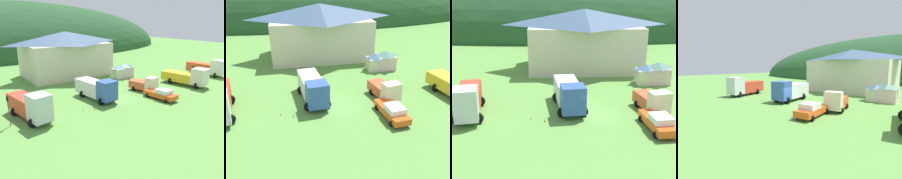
{
  "view_description": "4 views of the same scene",
  "coord_description": "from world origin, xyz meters",
  "views": [
    {
      "loc": [
        -20.11,
        -26.15,
        11.78
      ],
      "look_at": [
        -1.0,
        -0.01,
        1.89
      ],
      "focal_mm": 36.95,
      "sensor_mm": 36.0,
      "label": 1
    },
    {
      "loc": [
        -4.92,
        -26.38,
        15.1
      ],
      "look_at": [
        0.54,
        0.51,
        2.04
      ],
      "focal_mm": 41.63,
      "sensor_mm": 36.0,
      "label": 2
    },
    {
      "loc": [
        -4.15,
        -30.17,
        13.11
      ],
      "look_at": [
        -2.79,
        2.29,
        2.18
      ],
      "focal_mm": 50.87,
      "sensor_mm": 36.0,
      "label": 3
    },
    {
      "loc": [
        16.91,
        -20.51,
        5.75
      ],
      "look_at": [
        -3.02,
        3.09,
        1.74
      ],
      "focal_mm": 29.18,
      "sensor_mm": 36.0,
      "label": 4
    }
  ],
  "objects": [
    {
      "name": "service_pickup_orange",
      "position": [
        5.79,
        -3.48,
        0.83
      ],
      "size": [
        2.68,
        5.41,
        1.66
      ],
      "rotation": [
        0.0,
        0.0,
        -1.48
      ],
      "color": "#E2521A",
      "rests_on": "ground"
    },
    {
      "name": "play_shed_pink",
      "position": [
        10.39,
        10.89,
        1.55
      ],
      "size": [
        3.11,
        2.75,
        3.0
      ],
      "color": "beige",
      "rests_on": "ground"
    },
    {
      "name": "traffic_cone_near_pickup",
      "position": [
        -4.85,
        -1.25,
        0.0
      ],
      "size": [
        0.36,
        0.36,
        0.62
      ],
      "primitive_type": "cone",
      "color": "orange",
      "rests_on": "ground"
    },
    {
      "name": "ground_plane",
      "position": [
        0.0,
        0.0,
        0.0
      ],
      "size": [
        200.0,
        200.0,
        0.0
      ],
      "primitive_type": "plane",
      "color": "#5B9342"
    },
    {
      "name": "depot_building",
      "position": [
        1.14,
        19.8,
        4.83
      ],
      "size": [
        18.43,
        12.11,
        9.38
      ],
      "color": "beige",
      "rests_on": "ground"
    },
    {
      "name": "traffic_light_west",
      "position": [
        -15.25,
        0.37,
        2.22
      ],
      "size": [
        0.2,
        0.32,
        3.56
      ],
      "color": "#4C4C51",
      "rests_on": "ground"
    },
    {
      "name": "forested_hill_backdrop",
      "position": [
        0.0,
        68.52,
        0.0
      ],
      "size": [
        141.46,
        60.0,
        36.9
      ],
      "primitive_type": "ellipsoid",
      "color": "#234C28",
      "rests_on": "ground"
    },
    {
      "name": "box_truck_blue",
      "position": [
        -2.24,
        2.23,
        1.75
      ],
      "size": [
        3.68,
        7.82,
        3.38
      ],
      "rotation": [
        0.0,
        0.0,
        -1.47
      ],
      "color": "#3356AD",
      "rests_on": "ground"
    },
    {
      "name": "light_truck_cream",
      "position": [
        6.59,
        0.88,
        1.25
      ],
      "size": [
        3.1,
        5.07,
        2.64
      ],
      "rotation": [
        0.0,
        0.0,
        -1.37
      ],
      "color": "beige",
      "rests_on": "ground"
    },
    {
      "name": "play_shed_cream",
      "position": [
        8.77,
        10.84,
        1.4
      ],
      "size": [
        2.86,
        2.52,
        2.72
      ],
      "color": "beige",
      "rests_on": "ground"
    },
    {
      "name": "traffic_cone_mid_row",
      "position": [
        -6.23,
        -0.58,
        0.0
      ],
      "size": [
        0.36,
        0.36,
        0.48
      ],
      "primitive_type": "cone",
      "color": "orange",
      "rests_on": "ground"
    },
    {
      "name": "tow_truck_silver",
      "position": [
        -12.69,
        0.73,
        1.81
      ],
      "size": [
        3.75,
        8.15,
        3.69
      ],
      "rotation": [
        0.0,
        0.0,
        -1.41
      ],
      "color": "silver",
      "rests_on": "ground"
    }
  ]
}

